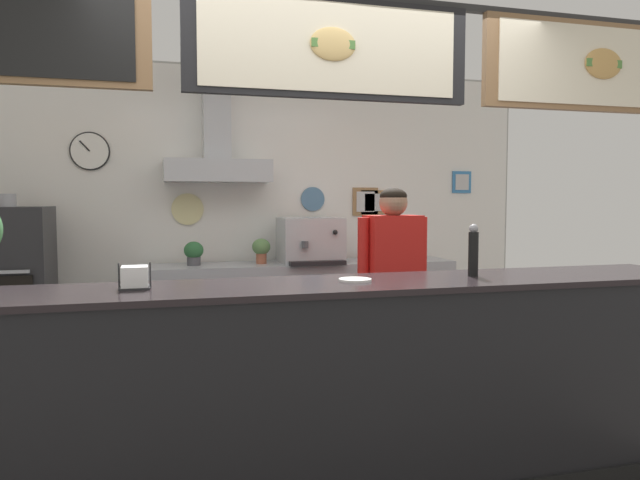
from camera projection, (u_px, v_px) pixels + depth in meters
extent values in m
plane|color=#514C47|center=(327.00, 464.00, 3.33)|extent=(6.51, 6.51, 0.00)
cube|color=#9E9E99|center=(254.00, 212.00, 5.69)|extent=(5.42, 0.12, 2.72)
cube|color=white|center=(255.00, 212.00, 5.63)|extent=(5.38, 0.01, 2.68)
cylinder|color=black|center=(90.00, 151.00, 5.19)|extent=(0.34, 0.02, 0.34)
cylinder|color=white|center=(90.00, 151.00, 5.18)|extent=(0.31, 0.01, 0.31)
cube|color=black|center=(85.00, 146.00, 5.16)|extent=(0.09, 0.01, 0.09)
cylinder|color=beige|center=(188.00, 209.00, 5.44)|extent=(0.29, 0.02, 0.29)
cylinder|color=teal|center=(313.00, 199.00, 5.75)|extent=(0.23, 0.02, 0.23)
cube|color=#997047|center=(365.00, 202.00, 5.90)|extent=(0.26, 0.02, 0.28)
cube|color=silver|center=(366.00, 202.00, 5.89)|extent=(0.19, 0.01, 0.20)
cube|color=teal|center=(462.00, 182.00, 6.16)|extent=(0.21, 0.02, 0.22)
cube|color=silver|center=(462.00, 182.00, 6.16)|extent=(0.15, 0.01, 0.16)
cube|color=#997047|center=(373.00, 202.00, 5.92)|extent=(0.26, 0.02, 0.24)
cube|color=#B6B6B6|center=(374.00, 202.00, 5.91)|extent=(0.19, 0.01, 0.17)
cube|color=#B7BABF|center=(218.00, 171.00, 5.32)|extent=(0.94, 0.39, 0.20)
cube|color=#B7BABF|center=(216.00, 114.00, 5.36)|extent=(0.24, 0.24, 0.83)
cube|color=black|center=(331.00, 48.00, 3.12)|extent=(1.54, 0.05, 0.53)
cube|color=#F2E5C6|center=(332.00, 47.00, 3.10)|extent=(1.39, 0.01, 0.46)
ellipsoid|color=#E5BC70|center=(333.00, 44.00, 3.08)|extent=(0.25, 0.04, 0.17)
cube|color=#51843D|center=(333.00, 44.00, 3.08)|extent=(0.24, 0.01, 0.04)
cube|color=olive|center=(598.00, 67.00, 3.57)|extent=(1.54, 0.05, 0.53)
cube|color=#F2E5C6|center=(602.00, 66.00, 3.54)|extent=(1.39, 0.01, 0.46)
ellipsoid|color=tan|center=(603.00, 64.00, 3.53)|extent=(0.26, 0.04, 0.18)
cube|color=#51843D|center=(604.00, 63.00, 3.52)|extent=(0.25, 0.01, 0.05)
cube|color=black|center=(346.00, 391.00, 2.98)|extent=(3.90, 0.59, 1.04)
cube|color=black|center=(346.00, 285.00, 2.94)|extent=(3.98, 0.62, 0.03)
cube|color=#A3A5AD|center=(301.00, 311.00, 5.46)|extent=(2.87, 0.53, 0.91)
cube|color=gray|center=(301.00, 343.00, 5.48)|extent=(2.72, 0.49, 0.02)
cube|color=#232326|center=(10.00, 298.00, 4.63)|extent=(0.61, 0.63, 1.43)
cylinder|color=#A3A5AD|center=(6.00, 200.00, 4.58)|extent=(0.14, 0.14, 0.10)
cube|color=#232328|center=(392.00, 345.00, 4.36)|extent=(0.31, 0.23, 0.82)
cube|color=red|center=(393.00, 253.00, 4.32)|extent=(0.41, 0.25, 0.54)
cylinder|color=red|center=(422.00, 248.00, 4.40)|extent=(0.08, 0.08, 0.46)
cylinder|color=red|center=(363.00, 250.00, 4.23)|extent=(0.08, 0.08, 0.46)
sphere|color=#997056|center=(393.00, 202.00, 4.29)|extent=(0.21, 0.21, 0.21)
ellipsoid|color=black|center=(393.00, 196.00, 4.29)|extent=(0.20, 0.20, 0.11)
cube|color=#B7BABF|center=(310.00, 240.00, 5.42)|extent=(0.56, 0.43, 0.41)
cylinder|color=#4C4C51|center=(305.00, 245.00, 5.16)|extent=(0.06, 0.06, 0.06)
cube|color=black|center=(318.00, 263.00, 5.19)|extent=(0.50, 0.10, 0.04)
sphere|color=black|center=(335.00, 232.00, 5.23)|extent=(0.04, 0.04, 0.04)
cylinder|color=#9E563D|center=(261.00, 258.00, 5.33)|extent=(0.09, 0.09, 0.10)
ellipsoid|color=#5B844C|center=(261.00, 247.00, 5.32)|extent=(0.16, 0.16, 0.15)
cylinder|color=#4C4C51|center=(194.00, 261.00, 5.19)|extent=(0.12, 0.12, 0.07)
ellipsoid|color=#2D6638|center=(194.00, 250.00, 5.18)|extent=(0.17, 0.17, 0.15)
cylinder|color=black|center=(473.00, 254.00, 3.15)|extent=(0.05, 0.05, 0.24)
sphere|color=gray|center=(474.00, 228.00, 3.14)|extent=(0.05, 0.05, 0.05)
cube|color=#262628|center=(135.00, 288.00, 2.72)|extent=(0.14, 0.14, 0.01)
cylinder|color=#262628|center=(119.00, 276.00, 2.69)|extent=(0.01, 0.01, 0.12)
cylinder|color=#262628|center=(150.00, 275.00, 2.73)|extent=(0.01, 0.01, 0.12)
cube|color=white|center=(135.00, 277.00, 2.71)|extent=(0.12, 0.12, 0.10)
cylinder|color=white|center=(355.00, 280.00, 2.97)|extent=(0.16, 0.16, 0.01)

